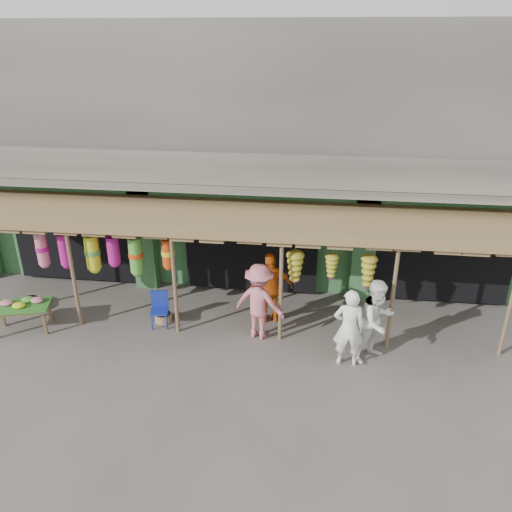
# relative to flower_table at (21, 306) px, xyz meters

# --- Properties ---
(ground) EXTENTS (80.00, 80.00, 0.00)m
(ground) POSITION_rel_flower_table_xyz_m (5.24, 0.60, -0.65)
(ground) COLOR #514C47
(ground) RESTS_ON ground
(building) EXTENTS (16.40, 6.80, 7.00)m
(building) POSITION_rel_flower_table_xyz_m (5.24, 5.46, 2.72)
(building) COLOR gray
(building) RESTS_ON ground
(awning) EXTENTS (14.00, 2.70, 2.79)m
(awning) POSITION_rel_flower_table_xyz_m (5.11, 1.40, 1.92)
(awning) COLOR brown
(awning) RESTS_ON ground
(flower_table) EXTENTS (1.52, 1.14, 0.81)m
(flower_table) POSITION_rel_flower_table_xyz_m (0.00, 0.00, 0.00)
(flower_table) COLOR brown
(flower_table) RESTS_ON ground
(blue_chair) EXTENTS (0.49, 0.50, 0.88)m
(blue_chair) POSITION_rel_flower_table_xyz_m (3.22, 0.67, -0.16)
(blue_chair) COLOR navy
(blue_chair) RESTS_ON ground
(basket_left) EXTENTS (0.60, 0.60, 0.21)m
(basket_left) POSITION_rel_flower_table_xyz_m (-0.36, 0.93, -0.55)
(basket_left) COLOR olive
(basket_left) RESTS_ON ground
(basket_mid) EXTENTS (0.77, 0.77, 0.22)m
(basket_mid) POSITION_rel_flower_table_xyz_m (-0.50, 1.07, -0.54)
(basket_mid) COLOR olive
(basket_mid) RESTS_ON ground
(basket_right) EXTENTS (0.55, 0.55, 0.20)m
(basket_right) POSITION_rel_flower_table_xyz_m (3.24, 0.83, -0.55)
(basket_right) COLOR #9C7D49
(basket_right) RESTS_ON ground
(person_front) EXTENTS (0.67, 0.44, 1.82)m
(person_front) POSITION_rel_flower_table_xyz_m (7.77, -0.38, 0.26)
(person_front) COLOR white
(person_front) RESTS_ON ground
(person_right) EXTENTS (1.18, 1.16, 1.92)m
(person_right) POSITION_rel_flower_table_xyz_m (8.38, -0.09, 0.31)
(person_right) COLOR white
(person_right) RESTS_ON ground
(person_vendor) EXTENTS (1.18, 0.77, 1.86)m
(person_vendor) POSITION_rel_flower_table_xyz_m (5.93, 1.18, 0.28)
(person_vendor) COLOR orange
(person_vendor) RESTS_ON ground
(person_shopper) EXTENTS (1.38, 1.04, 1.89)m
(person_shopper) POSITION_rel_flower_table_xyz_m (5.74, 0.45, 0.29)
(person_shopper) COLOR #C56873
(person_shopper) RESTS_ON ground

